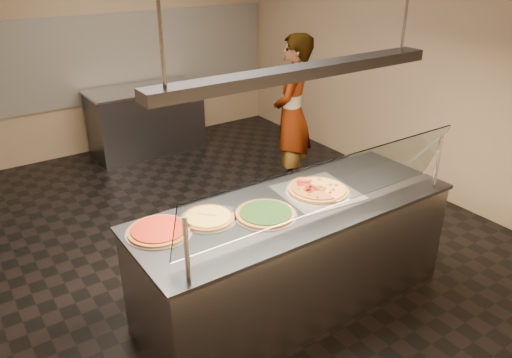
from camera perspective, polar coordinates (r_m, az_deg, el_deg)
ground at (r=5.34m, az=-3.60°, el=-5.78°), size 5.00×6.00×0.02m
wall_back at (r=7.44m, az=-16.38°, el=14.69°), size 5.00×0.02×3.00m
wall_right at (r=6.35m, az=16.33°, el=13.02°), size 0.02×6.00×3.00m
tile_band at (r=7.45m, az=-16.11°, el=13.15°), size 4.90×0.02×1.20m
serving_counter at (r=4.07m, az=4.33°, el=-8.70°), size 2.58×0.94×0.93m
sneeze_guard at (r=3.47m, az=8.24°, el=-0.81°), size 2.34×0.18×0.54m
perforated_tray at (r=4.03m, az=7.02°, el=-1.45°), size 0.63×0.63×0.01m
half_pizza_pepperoni at (r=3.95m, az=5.75°, el=-1.51°), size 0.29×0.50×0.05m
half_pizza_sausage at (r=4.09m, az=8.25°, el=-0.78°), size 0.29×0.50×0.04m
pizza_spinach at (r=3.67m, az=1.05°, el=-3.94°), size 0.47×0.47×0.03m
pizza_cheese at (r=3.64m, az=-5.52°, el=-4.37°), size 0.41×0.41×0.03m
pizza_tomato at (r=3.53m, az=-11.07°, el=-5.80°), size 0.46×0.46×0.03m
pizza_spatula at (r=3.67m, az=-4.79°, el=-3.79°), size 0.28×0.17×0.02m
prep_table at (r=7.35m, az=-12.42°, el=6.63°), size 1.56×0.74×0.93m
worker at (r=5.90m, az=4.13°, el=7.35°), size 0.81×0.78×1.86m
heat_lamp_housing at (r=3.47m, az=5.14°, el=12.08°), size 2.30×0.18×0.08m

